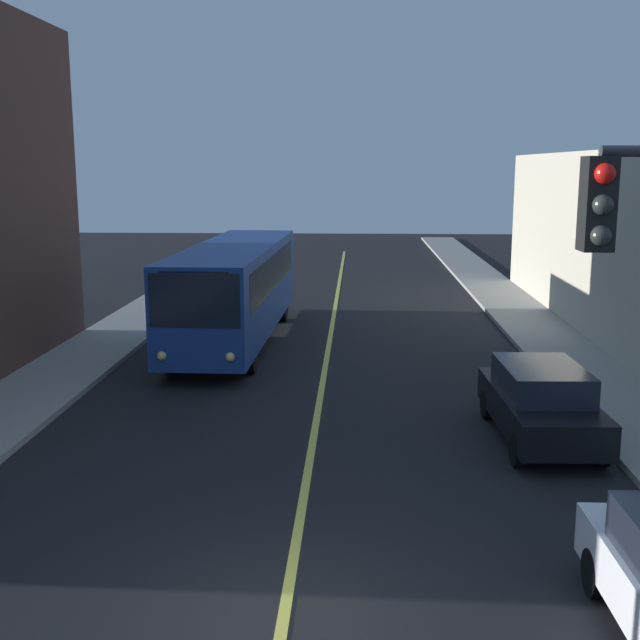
# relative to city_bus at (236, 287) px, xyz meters

# --- Properties ---
(ground_plane) EXTENTS (120.00, 120.00, 0.00)m
(ground_plane) POSITION_rel_city_bus_xyz_m (3.09, -16.53, -1.82)
(ground_plane) COLOR black
(sidewalk_left) EXTENTS (2.50, 90.00, 0.15)m
(sidewalk_left) POSITION_rel_city_bus_xyz_m (-4.16, -6.53, -1.74)
(sidewalk_left) COLOR gray
(sidewalk_left) RESTS_ON ground
(sidewalk_right) EXTENTS (2.50, 90.00, 0.15)m
(sidewalk_right) POSITION_rel_city_bus_xyz_m (10.34, -6.53, -1.74)
(sidewalk_right) COLOR gray
(sidewalk_right) RESTS_ON ground
(lane_stripe_center) EXTENTS (0.16, 60.00, 0.01)m
(lane_stripe_center) POSITION_rel_city_bus_xyz_m (3.09, -1.53, -1.81)
(lane_stripe_center) COLOR #D8CC4C
(lane_stripe_center) RESTS_ON ground
(city_bus) EXTENTS (2.83, 12.20, 3.20)m
(city_bus) POSITION_rel_city_bus_xyz_m (0.00, 0.00, 0.00)
(city_bus) COLOR navy
(city_bus) RESTS_ON ground
(parked_car_black) EXTENTS (1.96, 4.46, 1.62)m
(parked_car_black) POSITION_rel_city_bus_xyz_m (7.86, -9.45, -0.98)
(parked_car_black) COLOR black
(parked_car_black) RESTS_ON ground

